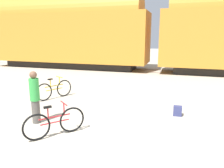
{
  "coord_description": "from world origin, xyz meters",
  "views": [
    {
      "loc": [
        1.79,
        -4.5,
        2.68
      ],
      "look_at": [
        -0.25,
        2.2,
        1.1
      ],
      "focal_mm": 35.0,
      "sensor_mm": 36.0,
      "label": 1
    }
  ],
  "objects_px": {
    "freight_train": "(155,30)",
    "bicycle_maroon": "(55,123)",
    "bicycle_yellow": "(54,90)",
    "person_in_green": "(35,97)",
    "backpack": "(178,111)"
  },
  "relations": [
    {
      "from": "freight_train",
      "to": "bicycle_maroon",
      "type": "distance_m",
      "value": 12.13
    },
    {
      "from": "bicycle_yellow",
      "to": "bicycle_maroon",
      "type": "bearing_deg",
      "value": -58.31
    },
    {
      "from": "bicycle_yellow",
      "to": "backpack",
      "type": "bearing_deg",
      "value": -6.91
    },
    {
      "from": "person_in_green",
      "to": "freight_train",
      "type": "bearing_deg",
      "value": 144.82
    },
    {
      "from": "bicycle_maroon",
      "to": "backpack",
      "type": "relative_size",
      "value": 3.88
    },
    {
      "from": "freight_train",
      "to": "backpack",
      "type": "xyz_separation_m",
      "value": [
        1.87,
        -9.21,
        -2.89
      ]
    },
    {
      "from": "bicycle_yellow",
      "to": "person_in_green",
      "type": "bearing_deg",
      "value": -70.45
    },
    {
      "from": "bicycle_maroon",
      "to": "person_in_green",
      "type": "relative_size",
      "value": 0.81
    },
    {
      "from": "bicycle_yellow",
      "to": "person_in_green",
      "type": "distance_m",
      "value": 2.71
    },
    {
      "from": "freight_train",
      "to": "bicycle_maroon",
      "type": "relative_size",
      "value": 20.43
    },
    {
      "from": "freight_train",
      "to": "bicycle_maroon",
      "type": "height_order",
      "value": "freight_train"
    },
    {
      "from": "bicycle_maroon",
      "to": "bicycle_yellow",
      "type": "distance_m",
      "value": 3.72
    },
    {
      "from": "backpack",
      "to": "freight_train",
      "type": "bearing_deg",
      "value": 101.49
    },
    {
      "from": "bicycle_yellow",
      "to": "backpack",
      "type": "distance_m",
      "value": 5.13
    },
    {
      "from": "backpack",
      "to": "bicycle_yellow",
      "type": "bearing_deg",
      "value": 173.09
    }
  ]
}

